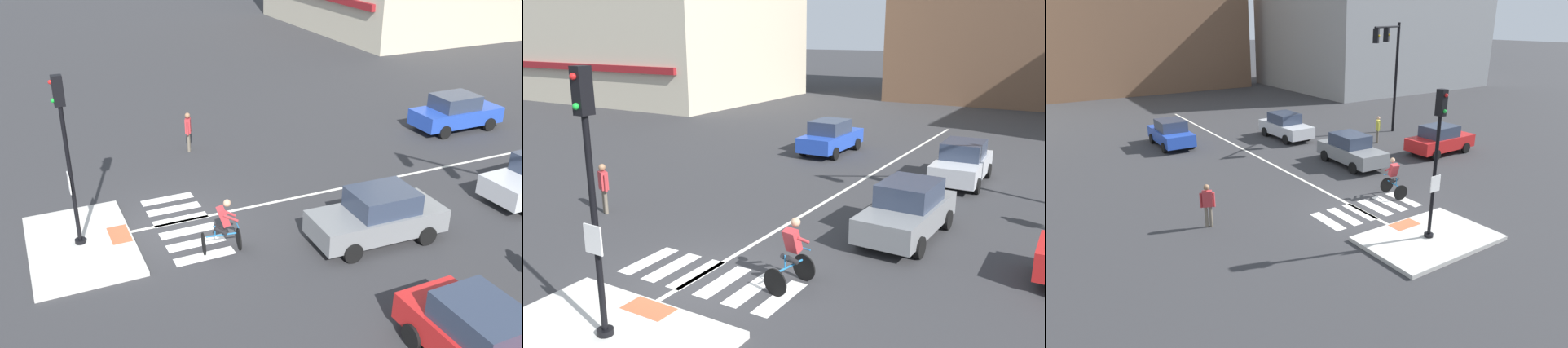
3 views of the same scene
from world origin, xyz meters
The scene contains 17 objects.
ground_plane centered at (0.00, 0.00, 0.00)m, with size 300.00×300.00×0.00m, color #333335.
traffic_island centered at (0.00, -2.77, 0.07)m, with size 4.67×3.00×0.15m, color beige.
tactile_pad_front centered at (0.00, -1.62, 0.15)m, with size 1.10×0.60×0.01m, color #DB5B38.
signal_pole centered at (0.00, -2.78, 3.21)m, with size 0.44×0.38×5.09m.
crosswalk_stripe_a centered at (-2.00, 0.43, 0.00)m, with size 0.44×1.80×0.01m, color silver.
crosswalk_stripe_b centered at (-1.20, 0.43, 0.00)m, with size 0.44×1.80×0.01m, color silver.
crosswalk_stripe_c centered at (-0.40, 0.43, 0.00)m, with size 0.44×1.80×0.01m, color silver.
crosswalk_stripe_d centered at (0.40, 0.43, 0.00)m, with size 0.44×1.80×0.01m, color silver.
crosswalk_stripe_e centered at (1.20, 0.43, 0.00)m, with size 0.44×1.80×0.01m, color silver.
crosswalk_stripe_f centered at (2.00, 0.43, 0.00)m, with size 0.44×1.80×0.01m, color silver.
lane_centre_line centered at (-0.28, 10.00, 0.00)m, with size 0.14×28.00×0.01m, color silver.
building_corner_left centered at (1.74, 42.69, 8.19)m, with size 21.41×16.25×16.33m.
car_blue_westbound_distant centered at (-3.56, 14.42, 0.81)m, with size 1.85×4.10×1.64m.
car_silver_eastbound_far centered at (3.21, 12.25, 0.81)m, with size 1.95×4.15×1.64m.
car_grey_eastbound_mid centered at (3.21, 5.53, 0.81)m, with size 1.94×4.15×1.64m.
cyclist centered at (1.95, 1.05, 0.87)m, with size 0.83×1.18×1.68m.
pedestrian_at_curb_left centered at (-5.95, 2.49, 0.98)m, with size 0.51×0.34×1.67m.
Camera 2 is at (7.67, -8.94, 5.81)m, focal length 37.07 mm.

